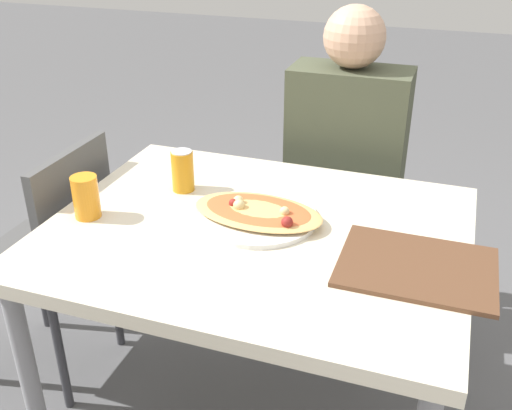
{
  "coord_description": "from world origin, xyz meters",
  "views": [
    {
      "loc": [
        0.46,
        -1.31,
        1.56
      ],
      "look_at": [
        -0.01,
        0.01,
        0.83
      ],
      "focal_mm": 42.0,
      "sensor_mm": 36.0,
      "label": 1
    }
  ],
  "objects_px": {
    "person_seated": "(345,154)",
    "soda_can": "(183,171)",
    "chair_far_seated": "(347,199)",
    "dining_table": "(256,253)",
    "pizza_main": "(258,214)",
    "drink_glass": "(86,197)",
    "chair_side_left": "(53,251)"
  },
  "relations": [
    {
      "from": "person_seated",
      "to": "soda_can",
      "type": "relative_size",
      "value": 9.99
    },
    {
      "from": "soda_can",
      "to": "chair_far_seated",
      "type": "bearing_deg",
      "value": 58.09
    },
    {
      "from": "dining_table",
      "to": "pizza_main",
      "type": "height_order",
      "value": "pizza_main"
    },
    {
      "from": "person_seated",
      "to": "pizza_main",
      "type": "bearing_deg",
      "value": 79.25
    },
    {
      "from": "dining_table",
      "to": "soda_can",
      "type": "xyz_separation_m",
      "value": [
        -0.28,
        0.15,
        0.14
      ]
    },
    {
      "from": "chair_far_seated",
      "to": "pizza_main",
      "type": "bearing_deg",
      "value": 80.83
    },
    {
      "from": "dining_table",
      "to": "pizza_main",
      "type": "xyz_separation_m",
      "value": [
        -0.01,
        0.04,
        0.1
      ]
    },
    {
      "from": "drink_glass",
      "to": "pizza_main",
      "type": "bearing_deg",
      "value": 17.12
    },
    {
      "from": "pizza_main",
      "to": "person_seated",
      "type": "bearing_deg",
      "value": 79.25
    },
    {
      "from": "chair_far_seated",
      "to": "person_seated",
      "type": "distance_m",
      "value": 0.26
    },
    {
      "from": "pizza_main",
      "to": "soda_can",
      "type": "distance_m",
      "value": 0.29
    },
    {
      "from": "soda_can",
      "to": "pizza_main",
      "type": "bearing_deg",
      "value": -20.62
    },
    {
      "from": "chair_side_left",
      "to": "pizza_main",
      "type": "height_order",
      "value": "chair_side_left"
    },
    {
      "from": "chair_side_left",
      "to": "person_seated",
      "type": "distance_m",
      "value": 1.06
    },
    {
      "from": "dining_table",
      "to": "chair_side_left",
      "type": "distance_m",
      "value": 0.77
    },
    {
      "from": "drink_glass",
      "to": "person_seated",
      "type": "bearing_deg",
      "value": 53.22
    },
    {
      "from": "chair_far_seated",
      "to": "soda_can",
      "type": "distance_m",
      "value": 0.81
    },
    {
      "from": "dining_table",
      "to": "pizza_main",
      "type": "distance_m",
      "value": 0.11
    },
    {
      "from": "chair_far_seated",
      "to": "drink_glass",
      "type": "height_order",
      "value": "drink_glass"
    },
    {
      "from": "dining_table",
      "to": "soda_can",
      "type": "height_order",
      "value": "soda_can"
    },
    {
      "from": "person_seated",
      "to": "drink_glass",
      "type": "height_order",
      "value": "person_seated"
    },
    {
      "from": "dining_table",
      "to": "person_seated",
      "type": "height_order",
      "value": "person_seated"
    },
    {
      "from": "dining_table",
      "to": "drink_glass",
      "type": "height_order",
      "value": "drink_glass"
    },
    {
      "from": "drink_glass",
      "to": "dining_table",
      "type": "bearing_deg",
      "value": 11.57
    },
    {
      "from": "chair_side_left",
      "to": "soda_can",
      "type": "bearing_deg",
      "value": -80.68
    },
    {
      "from": "person_seated",
      "to": "soda_can",
      "type": "distance_m",
      "value": 0.65
    },
    {
      "from": "chair_side_left",
      "to": "soda_can",
      "type": "distance_m",
      "value": 0.57
    },
    {
      "from": "dining_table",
      "to": "soda_can",
      "type": "relative_size",
      "value": 8.85
    },
    {
      "from": "chair_far_seated",
      "to": "person_seated",
      "type": "height_order",
      "value": "person_seated"
    },
    {
      "from": "pizza_main",
      "to": "chair_side_left",
      "type": "bearing_deg",
      "value": 177.96
    },
    {
      "from": "soda_can",
      "to": "drink_glass",
      "type": "height_order",
      "value": "soda_can"
    },
    {
      "from": "soda_can",
      "to": "drink_glass",
      "type": "distance_m",
      "value": 0.3
    }
  ]
}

